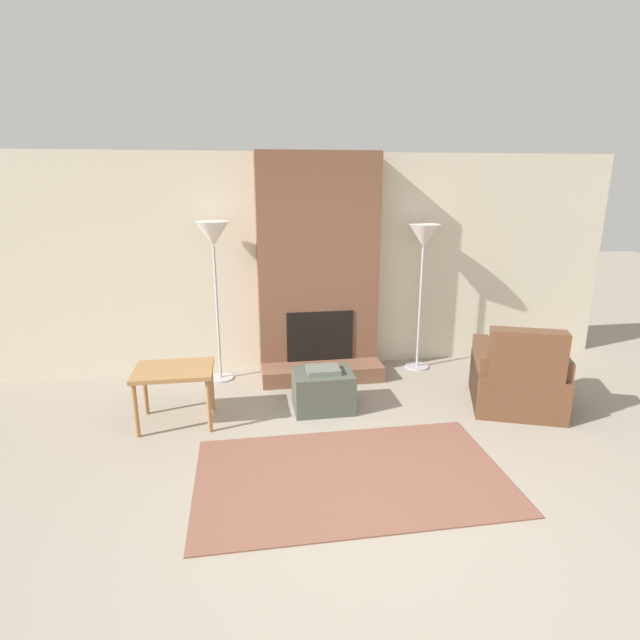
% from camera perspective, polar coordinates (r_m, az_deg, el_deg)
% --- Properties ---
extents(ground_plane, '(24.00, 24.00, 0.00)m').
position_cam_1_polar(ground_plane, '(3.83, 6.72, -21.02)').
color(ground_plane, gray).
extents(wall_back, '(7.63, 0.06, 2.60)m').
position_cam_1_polar(wall_back, '(6.12, -0.54, 6.45)').
color(wall_back, beige).
rests_on(wall_back, ground_plane).
extents(fireplace, '(1.42, 0.72, 2.60)m').
position_cam_1_polar(fireplace, '(5.92, -0.21, 5.19)').
color(fireplace, brown).
rests_on(fireplace, ground_plane).
extents(ottoman, '(0.60, 0.46, 0.46)m').
position_cam_1_polar(ottoman, '(5.16, 0.35, -7.99)').
color(ottoman, '#474C42').
rests_on(ottoman, ground_plane).
extents(armchair, '(1.13, 1.17, 0.92)m').
position_cam_1_polar(armchair, '(5.55, 21.65, -6.47)').
color(armchair, brown).
rests_on(armchair, ground_plane).
extents(side_table, '(0.73, 0.56, 0.56)m').
position_cam_1_polar(side_table, '(4.97, -16.35, -6.14)').
color(side_table, '#9E7042').
rests_on(side_table, ground_plane).
extents(floor_lamp_left, '(0.37, 0.37, 1.85)m').
position_cam_1_polar(floor_lamp_left, '(5.71, -12.10, 8.61)').
color(floor_lamp_left, '#ADADB2').
rests_on(floor_lamp_left, ground_plane).
extents(floor_lamp_right, '(0.37, 0.37, 1.79)m').
position_cam_1_polar(floor_lamp_right, '(6.10, 11.75, 8.52)').
color(floor_lamp_right, '#ADADB2').
rests_on(floor_lamp_right, ground_plane).
extents(area_rug, '(2.45, 1.45, 0.01)m').
position_cam_1_polar(area_rug, '(4.18, 3.51, -17.30)').
color(area_rug, brown).
rests_on(area_rug, ground_plane).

